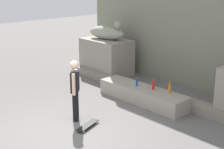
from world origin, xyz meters
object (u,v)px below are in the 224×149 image
object	(u,v)px
statue_reclining_left	(107,32)
skateboard	(88,125)
bottle_blue	(137,83)
skater	(75,88)
bottle_orange	(170,88)
bottle_red	(153,85)

from	to	relation	value
statue_reclining_left	skateboard	size ratio (longest dim) A/B	2.04
statue_reclining_left	bottle_blue	xyz separation A→B (m)	(2.77, -1.24, -1.12)
skateboard	skater	bearing A→B (deg)	65.55
skateboard	bottle_orange	size ratio (longest dim) A/B	2.48
skater	bottle_blue	distance (m)	2.37
skateboard	bottle_red	size ratio (longest dim) A/B	2.49
bottle_blue	bottle_orange	xyz separation A→B (m)	(1.12, 0.22, 0.04)
statue_reclining_left	bottle_blue	size ratio (longest dim) A/B	6.54
statue_reclining_left	bottle_red	world-z (taller)	statue_reclining_left
bottle_blue	skater	bearing A→B (deg)	-91.78
skateboard	bottle_blue	world-z (taller)	bottle_blue
statue_reclining_left	bottle_blue	world-z (taller)	statue_reclining_left
statue_reclining_left	bottle_red	distance (m)	3.70
skater	skateboard	distance (m)	1.05
skateboard	bottle_red	world-z (taller)	bottle_red
skater	bottle_orange	world-z (taller)	skater
skater	bottle_orange	xyz separation A→B (m)	(1.19, 2.56, -0.32)
skater	skateboard	world-z (taller)	skater
skater	bottle_red	xyz separation A→B (m)	(0.65, 2.45, -0.32)
statue_reclining_left	bottle_red	xyz separation A→B (m)	(3.35, -1.13, -1.09)
bottle_red	skater	bearing A→B (deg)	-104.94
statue_reclining_left	bottle_orange	world-z (taller)	statue_reclining_left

